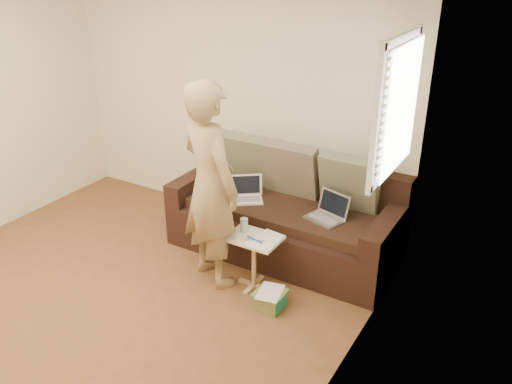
# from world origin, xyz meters

# --- Properties ---
(floor) EXTENTS (4.50, 4.50, 0.00)m
(floor) POSITION_xyz_m (0.00, 0.00, 0.00)
(floor) COLOR brown
(floor) RESTS_ON ground
(wall_back) EXTENTS (4.00, 0.00, 4.00)m
(wall_back) POSITION_xyz_m (0.00, 2.25, 1.30)
(wall_back) COLOR beige
(wall_back) RESTS_ON ground
(wall_right) EXTENTS (0.00, 4.50, 4.50)m
(wall_right) POSITION_xyz_m (2.00, 0.00, 1.30)
(wall_right) COLOR beige
(wall_right) RESTS_ON ground
(window_blinds) EXTENTS (0.12, 0.88, 1.08)m
(window_blinds) POSITION_xyz_m (1.95, 1.50, 1.70)
(window_blinds) COLOR white
(window_blinds) RESTS_ON wall_right
(sofa) EXTENTS (2.20, 0.95, 0.85)m
(sofa) POSITION_xyz_m (0.90, 1.77, 0.42)
(sofa) COLOR black
(sofa) RESTS_ON ground
(pillow_left) EXTENTS (0.55, 0.29, 0.57)m
(pillow_left) POSITION_xyz_m (0.30, 2.01, 0.79)
(pillow_left) COLOR #64694D
(pillow_left) RESTS_ON sofa
(pillow_mid) EXTENTS (0.55, 0.27, 0.57)m
(pillow_mid) POSITION_xyz_m (0.85, 2.00, 0.79)
(pillow_mid) COLOR brown
(pillow_mid) RESTS_ON sofa
(pillow_right) EXTENTS (0.55, 0.28, 0.57)m
(pillow_right) POSITION_xyz_m (1.45, 2.00, 0.79)
(pillow_right) COLOR #64694D
(pillow_right) RESTS_ON sofa
(laptop_silver) EXTENTS (0.39, 0.32, 0.22)m
(laptop_silver) POSITION_xyz_m (1.36, 1.68, 0.52)
(laptop_silver) COLOR #B7BABC
(laptop_silver) RESTS_ON sofa
(laptop_white) EXTENTS (0.39, 0.37, 0.23)m
(laptop_white) POSITION_xyz_m (0.54, 1.65, 0.52)
(laptop_white) COLOR white
(laptop_white) RESTS_ON sofa
(person) EXTENTS (0.80, 0.68, 1.85)m
(person) POSITION_xyz_m (0.55, 1.05, 0.93)
(person) COLOR #9B8F54
(person) RESTS_ON ground
(side_table) EXTENTS (0.46, 0.32, 0.50)m
(side_table) POSITION_xyz_m (0.95, 1.11, 0.25)
(side_table) COLOR silver
(side_table) RESTS_ON ground
(drinking_glass) EXTENTS (0.07, 0.07, 0.12)m
(drinking_glass) POSITION_xyz_m (0.82, 1.16, 0.56)
(drinking_glass) COLOR silver
(drinking_glass) RESTS_ON side_table
(scissors) EXTENTS (0.20, 0.14, 0.02)m
(scissors) POSITION_xyz_m (0.99, 1.06, 0.51)
(scissors) COLOR silver
(scissors) RESTS_ON side_table
(paper_on_table) EXTENTS (0.25, 0.33, 0.00)m
(paper_on_table) POSITION_xyz_m (1.06, 1.13, 0.51)
(paper_on_table) COLOR white
(paper_on_table) RESTS_ON side_table
(striped_box) EXTENTS (0.24, 0.24, 0.15)m
(striped_box) POSITION_xyz_m (1.22, 0.91, 0.08)
(striped_box) COLOR #BD731C
(striped_box) RESTS_ON ground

